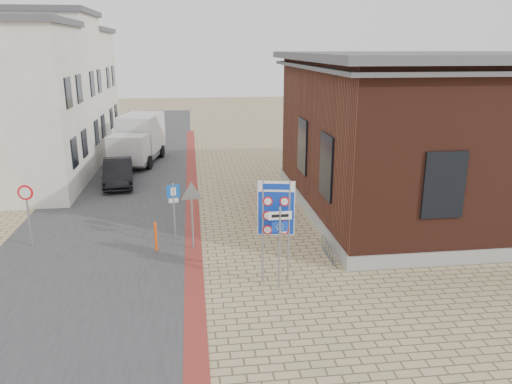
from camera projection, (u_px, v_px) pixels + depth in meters
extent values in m
plane|color=tan|center=(262.00, 290.00, 14.95)|extent=(120.00, 120.00, 0.00)
cube|color=#38383A|center=(130.00, 174.00, 28.55)|extent=(7.00, 60.00, 0.02)
cube|color=maroon|center=(192.00, 197.00, 24.22)|extent=(0.60, 40.00, 0.02)
cube|color=gray|center=(436.00, 202.00, 22.67)|extent=(12.15, 12.15, 0.50)
cube|color=#4B2218|center=(443.00, 131.00, 21.76)|extent=(12.00, 12.00, 6.00)
cube|color=#505055|center=(451.00, 56.00, 20.88)|extent=(13.00, 13.00, 0.30)
cube|color=#505055|center=(450.00, 66.00, 20.99)|extent=(12.70, 12.70, 0.15)
cube|color=black|center=(327.00, 166.00, 18.35)|extent=(0.12, 1.60, 2.40)
cube|color=black|center=(303.00, 146.00, 22.16)|extent=(0.12, 1.60, 2.40)
cube|color=black|center=(444.00, 185.00, 15.85)|extent=(1.40, 0.12, 2.20)
cube|color=beige|center=(0.00, 113.00, 23.89)|extent=(7.00, 6.00, 8.00)
cube|color=black|center=(74.00, 153.00, 23.69)|extent=(0.10, 1.10, 1.40)
cube|color=black|center=(84.00, 143.00, 25.97)|extent=(0.10, 1.10, 1.40)
cube|color=black|center=(68.00, 93.00, 22.91)|extent=(0.10, 1.10, 1.40)
cube|color=black|center=(79.00, 89.00, 25.19)|extent=(0.10, 1.10, 1.40)
cube|color=beige|center=(35.00, 93.00, 29.49)|extent=(7.00, 6.00, 8.80)
cube|color=#505055|center=(25.00, 12.00, 28.22)|extent=(7.40, 6.40, 0.30)
cube|color=black|center=(96.00, 132.00, 29.40)|extent=(0.10, 1.10, 1.40)
cube|color=black|center=(103.00, 126.00, 31.69)|extent=(0.10, 1.10, 1.40)
cube|color=black|center=(92.00, 84.00, 28.62)|extent=(0.10, 1.10, 1.40)
cube|color=black|center=(99.00, 81.00, 30.90)|extent=(0.10, 1.10, 1.40)
cube|color=beige|center=(61.00, 91.00, 35.31)|extent=(7.00, 6.00, 8.00)
cube|color=#505055|center=(54.00, 30.00, 34.15)|extent=(7.40, 6.40, 0.30)
cube|color=black|center=(111.00, 118.00, 35.11)|extent=(0.10, 1.10, 1.40)
cube|color=black|center=(116.00, 114.00, 37.40)|extent=(0.10, 1.10, 1.40)
cube|color=black|center=(108.00, 77.00, 34.33)|extent=(0.10, 1.10, 1.40)
cube|color=black|center=(113.00, 76.00, 36.61)|extent=(0.10, 1.10, 1.40)
torus|color=slate|center=(333.00, 256.00, 16.73)|extent=(0.04, 0.60, 0.60)
torus|color=slate|center=(331.00, 252.00, 17.01)|extent=(0.04, 0.60, 0.60)
torus|color=slate|center=(328.00, 249.00, 17.30)|extent=(0.04, 0.60, 0.60)
torus|color=slate|center=(326.00, 246.00, 17.59)|extent=(0.04, 0.60, 0.60)
torus|color=slate|center=(324.00, 243.00, 17.87)|extent=(0.04, 0.60, 0.60)
cube|color=slate|center=(328.00, 256.00, 17.37)|extent=(0.08, 1.60, 0.04)
imported|color=black|center=(118.00, 172.00, 26.20)|extent=(1.91, 4.32, 1.38)
cube|color=slate|center=(139.00, 156.00, 31.25)|extent=(3.07, 5.81, 0.26)
cube|color=silver|center=(129.00, 149.00, 29.16)|extent=(2.42, 2.08, 1.64)
cube|color=black|center=(124.00, 146.00, 28.34)|extent=(1.93, 0.41, 0.82)
cube|color=silver|center=(141.00, 132.00, 31.76)|extent=(2.85, 4.02, 2.25)
cylinder|color=black|center=(113.00, 162.00, 29.74)|extent=(0.39, 0.85, 0.82)
cylinder|color=black|center=(149.00, 163.00, 29.65)|extent=(0.39, 0.85, 0.82)
cylinder|color=black|center=(129.00, 151.00, 32.88)|extent=(0.39, 0.85, 0.82)
cylinder|color=black|center=(161.00, 152.00, 32.79)|extent=(0.39, 0.85, 0.82)
cylinder|color=gray|center=(263.00, 233.00, 15.06)|extent=(0.07, 0.07, 3.26)
cylinder|color=gray|center=(289.00, 233.00, 15.02)|extent=(0.07, 0.07, 3.26)
cube|color=white|center=(276.00, 208.00, 14.82)|extent=(1.10, 0.25, 1.67)
cube|color=#0E32AC|center=(276.00, 208.00, 14.82)|extent=(1.06, 0.24, 1.63)
cube|color=white|center=(276.00, 186.00, 14.63)|extent=(1.06, 0.25, 0.31)
cylinder|color=gray|center=(280.00, 248.00, 14.79)|extent=(0.07, 0.07, 2.59)
cube|color=white|center=(280.00, 216.00, 14.51)|extent=(0.70, 0.05, 0.25)
cube|color=#0F38B7|center=(280.00, 226.00, 14.61)|extent=(0.47, 0.05, 0.31)
cylinder|color=gray|center=(174.00, 212.00, 18.60)|extent=(0.07, 0.07, 2.22)
cube|color=blue|center=(173.00, 191.00, 18.37)|extent=(0.49, 0.15, 0.49)
cube|color=white|center=(174.00, 200.00, 18.47)|extent=(0.36, 0.12, 0.16)
cylinder|color=gray|center=(192.00, 217.00, 17.70)|extent=(0.07, 0.07, 2.42)
cylinder|color=gray|center=(29.00, 216.00, 17.94)|extent=(0.07, 0.07, 2.32)
cylinder|color=red|center=(25.00, 192.00, 17.69)|extent=(0.55, 0.08, 0.55)
cylinder|color=#FF4D0D|center=(156.00, 237.00, 17.73)|extent=(0.11, 0.11, 1.08)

